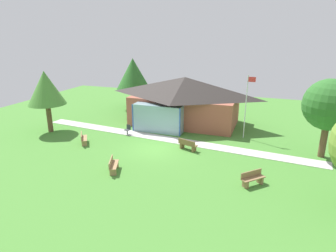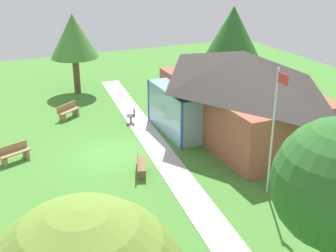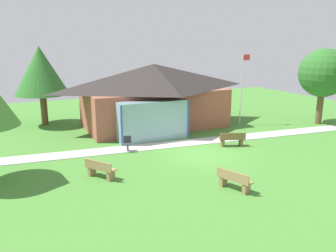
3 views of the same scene
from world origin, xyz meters
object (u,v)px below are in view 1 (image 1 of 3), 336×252
Objects in this scene: bench_mid_left at (84,139)px; tree_west_hedge at (46,88)px; bench_rear_near_path at (188,145)px; tree_behind_pavilion_left at (133,74)px; tree_east_hedge at (329,105)px; flagpole at (246,104)px; bench_front_center at (113,165)px; bench_lawn_far_right at (253,179)px; patio_chair_west at (128,130)px; pavilion at (183,100)px.

tree_west_hedge is (-4.58, 1.61, 3.48)m from bench_mid_left.
tree_behind_pavilion_left reaches higher than bench_rear_near_path.
tree_west_hedge is at bearing -144.12° from bench_mid_left.
bench_mid_left is 18.14m from tree_east_hedge.
flagpole is 16.97m from tree_west_hedge.
bench_front_center is 11.16m from tree_west_hedge.
bench_rear_near_path is at bearing 65.44° from bench_mid_left.
bench_lawn_far_right is 6.33m from bench_rear_near_path.
bench_mid_left and bench_rear_near_path have the same top height.
tree_behind_pavilion_left is at bearing 154.83° from flagpole.
patio_chair_west is 0.16× the size of tree_west_hedge.
flagpole is 6.13× the size of patio_chair_west.
pavilion is 12.30m from tree_west_hedge.
bench_lawn_far_right is 0.24× the size of tree_behind_pavilion_left.
bench_mid_left is (-11.87, -5.66, -2.52)m from flagpole.
bench_lawn_far_right is at bearing 167.29° from patio_chair_west.
tree_west_hedge is (-6.89, -1.53, 3.47)m from patio_chair_west.
tree_behind_pavilion_left reaches higher than bench_mid_left.
tree_east_hedge is (18.76, -8.36, -0.20)m from tree_behind_pavilion_left.
tree_east_hedge is (11.59, -4.38, 1.43)m from pavilion.
bench_rear_near_path is at bearing -70.44° from pavilion.
bench_mid_left is at bearing 68.22° from patio_chair_west.
bench_mid_left is (-5.89, -7.87, -1.94)m from pavilion.
tree_east_hedge is 1.03× the size of tree_west_hedge.
patio_chair_west is at bearing 177.87° from bench_front_center.
patio_chair_west is (-9.56, -2.51, -2.50)m from flagpole.
pavilion is 7.07m from bench_rear_near_path.
tree_east_hedge is at bearing 66.57° from bench_mid_left.
bench_mid_left is 1.07× the size of bench_lawn_far_right.
pavilion is at bearing 108.49° from bench_mid_left.
tree_behind_pavilion_left reaches higher than flagpole.
flagpole reaches higher than bench_rear_near_path.
bench_front_center is (-1.20, -11.41, -1.94)m from pavilion.
flagpole is 6.07m from tree_east_hedge.
pavilion is 10.02m from bench_mid_left.
bench_mid_left is 5.98m from tree_west_hedge.
tree_behind_pavilion_left is (-9.45, 10.38, 3.56)m from bench_rear_near_path.
flagpole is 3.39× the size of bench_front_center.
bench_rear_near_path is 0.29× the size of tree_west_hedge.
tree_behind_pavilion_left is 1.07× the size of tree_west_hedge.
patio_chair_west is 0.15× the size of tree_east_hedge.
bench_rear_near_path is (3.48, 5.00, 0.00)m from bench_front_center.
tree_behind_pavilion_left reaches higher than pavilion.
pavilion is 6.23m from patio_chair_west.
bench_front_center is at bearing -68.77° from tree_behind_pavilion_left.
bench_lawn_far_right is (1.29, -8.08, -2.52)m from flagpole.
bench_lawn_far_right is 0.89× the size of bench_rear_near_path.
bench_front_center is at bearing -95.99° from pavilion.
pavilion is 1.87× the size of tree_behind_pavilion_left.
flagpole is 14.58m from tree_behind_pavilion_left.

